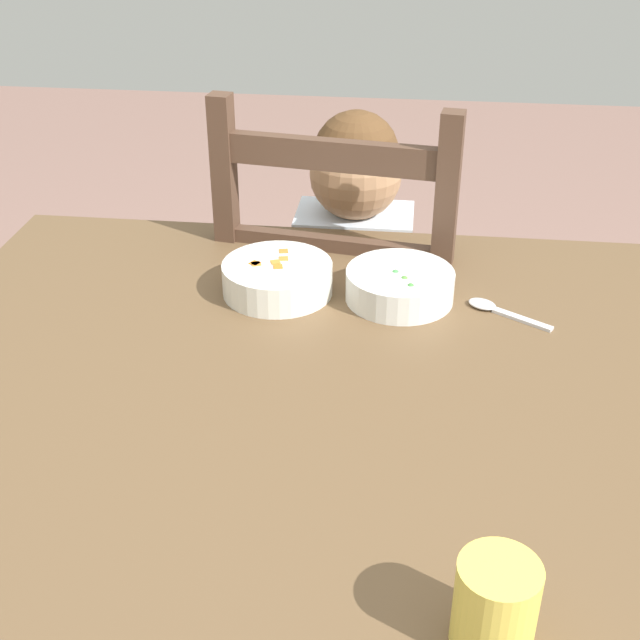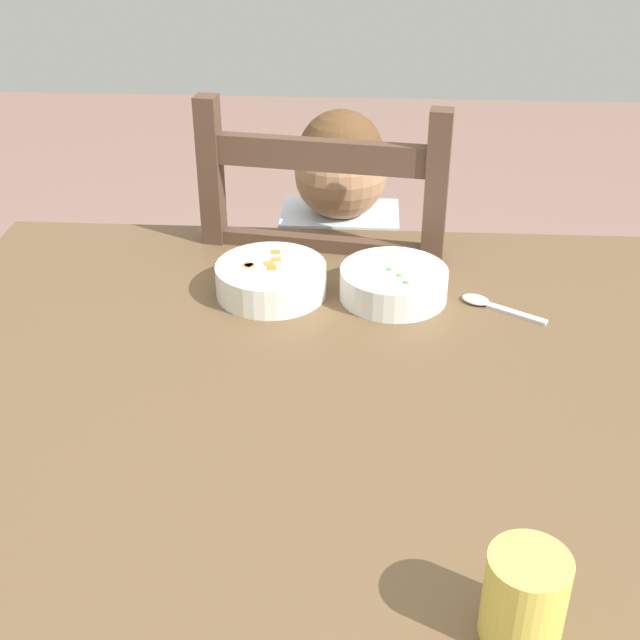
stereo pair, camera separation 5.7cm
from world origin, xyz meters
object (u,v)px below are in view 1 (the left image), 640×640
(dining_chair, at_px, (347,348))
(drinking_cup, at_px, (495,606))
(spoon, at_px, (494,309))
(bowl_of_peas, at_px, (400,285))
(dining_table, at_px, (308,442))
(child_figure, at_px, (352,279))
(bowl_of_carrots, at_px, (277,277))

(dining_chair, distance_m, drinking_cup, 1.00)
(spoon, height_order, drinking_cup, drinking_cup)
(bowl_of_peas, height_order, spoon, bowl_of_peas)
(dining_table, relative_size, drinking_cup, 12.74)
(spoon, bearing_deg, bowl_of_peas, 171.85)
(dining_table, bearing_deg, child_figure, 88.03)
(dining_chair, bearing_deg, drinking_cup, -77.33)
(bowl_of_carrots, bearing_deg, child_figure, 72.06)
(dining_table, relative_size, child_figure, 1.24)
(bowl_of_carrots, xyz_separation_m, drinking_cup, (0.29, -0.63, 0.02))
(child_figure, relative_size, bowl_of_carrots, 5.47)
(bowl_of_peas, height_order, drinking_cup, drinking_cup)
(bowl_of_peas, xyz_separation_m, bowl_of_carrots, (-0.19, 0.00, 0.00))
(spoon, bearing_deg, child_figure, 127.22)
(child_figure, bearing_deg, spoon, -52.78)
(bowl_of_peas, relative_size, drinking_cup, 1.82)
(spoon, bearing_deg, drinking_cup, -93.68)
(dining_chair, height_order, drinking_cup, dining_chair)
(dining_chair, xyz_separation_m, child_figure, (0.01, -0.00, 0.16))
(child_figure, distance_m, spoon, 0.41)
(child_figure, distance_m, drinking_cup, 0.96)
(drinking_cup, bearing_deg, spoon, 86.32)
(dining_table, xyz_separation_m, dining_chair, (0.01, 0.53, -0.17))
(spoon, bearing_deg, bowl_of_carrots, 176.45)
(child_figure, xyz_separation_m, bowl_of_peas, (0.09, -0.29, 0.15))
(bowl_of_carrots, distance_m, spoon, 0.33)
(bowl_of_carrots, height_order, drinking_cup, drinking_cup)
(child_figure, bearing_deg, bowl_of_carrots, -107.94)
(dining_chair, height_order, bowl_of_carrots, dining_chair)
(bowl_of_peas, bearing_deg, child_figure, 107.92)
(dining_table, height_order, drinking_cup, drinking_cup)
(spoon, bearing_deg, dining_table, -140.39)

